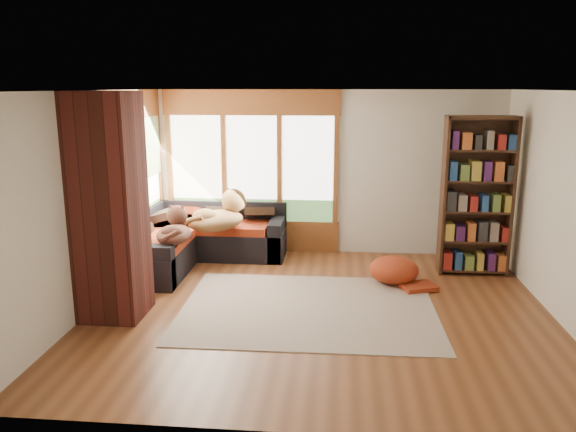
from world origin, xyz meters
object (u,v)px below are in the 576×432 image
(sectional_sofa, at_px, (196,244))
(dog_tan, at_px, (220,214))
(dog_brindle, at_px, (175,228))
(area_rug, at_px, (308,308))
(pouf, at_px, (394,269))
(brick_chimney, at_px, (109,208))
(bookshelf, at_px, (477,197))

(sectional_sofa, height_order, dog_tan, dog_tan)
(sectional_sofa, xyz_separation_m, dog_brindle, (-0.08, -0.79, 0.44))
(area_rug, height_order, pouf, pouf)
(brick_chimney, relative_size, dog_tan, 2.48)
(area_rug, xyz_separation_m, dog_tan, (-1.41, 1.60, 0.79))
(brick_chimney, distance_m, dog_brindle, 1.42)
(area_rug, distance_m, dog_brindle, 2.22)
(sectional_sofa, bearing_deg, area_rug, -46.63)
(bookshelf, bearing_deg, sectional_sofa, 178.52)
(brick_chimney, xyz_separation_m, dog_tan, (0.85, 1.98, -0.50))
(sectional_sofa, bearing_deg, dog_tan, -13.71)
(bookshelf, relative_size, dog_brindle, 2.84)
(dog_tan, bearing_deg, dog_brindle, -170.73)
(area_rug, height_order, dog_tan, dog_tan)
(area_rug, relative_size, bookshelf, 1.36)
(pouf, xyz_separation_m, dog_brindle, (-3.01, -0.17, 0.55))
(area_rug, relative_size, dog_brindle, 3.86)
(dog_tan, relative_size, dog_brindle, 1.32)
(pouf, relative_size, dog_brindle, 0.85)
(brick_chimney, relative_size, dog_brindle, 3.27)
(dog_brindle, bearing_deg, brick_chimney, 158.26)
(bookshelf, bearing_deg, area_rug, -145.52)
(brick_chimney, bearing_deg, bookshelf, 23.16)
(bookshelf, height_order, dog_brindle, bookshelf)
(brick_chimney, xyz_separation_m, area_rug, (2.26, 0.38, -1.29))
(brick_chimney, relative_size, pouf, 3.85)
(brick_chimney, distance_m, dog_tan, 2.21)
(brick_chimney, relative_size, area_rug, 0.85)
(dog_tan, distance_m, dog_brindle, 0.87)
(area_rug, bearing_deg, sectional_sofa, 137.31)
(brick_chimney, relative_size, sectional_sofa, 1.18)
(sectional_sofa, relative_size, dog_tan, 2.09)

